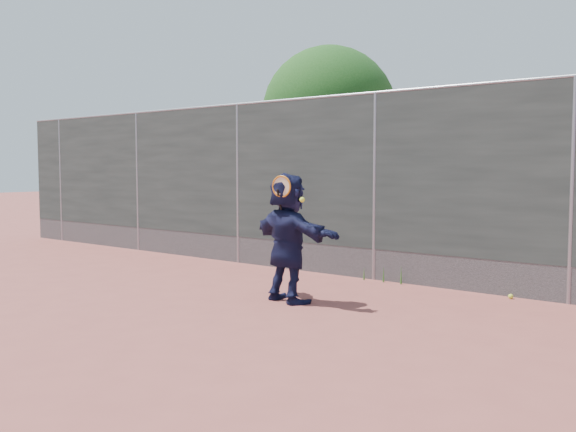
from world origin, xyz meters
The scene contains 7 objects.
ground centered at (0.00, 0.00, 0.00)m, with size 80.00×80.00×0.00m, color #9E4C42.
player centered at (-0.02, 1.29, 0.87)m, with size 1.62×0.52×1.74m, color #141738.
ball_ground centered at (2.28, 3.35, 0.03)m, with size 0.07×0.07×0.07m, color #D7EC34.
fence centered at (0.00, 3.50, 1.58)m, with size 20.00×0.06×3.03m.
swing_action centered at (0.07, 1.09, 1.53)m, with size 0.55×0.15×0.51m.
tree_left centered at (-2.85, 6.55, 2.94)m, with size 3.15×3.00×4.53m.
weed_clump centered at (0.29, 3.38, 0.13)m, with size 0.68×0.07×0.30m.
Camera 1 is at (5.34, -5.41, 1.81)m, focal length 40.00 mm.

